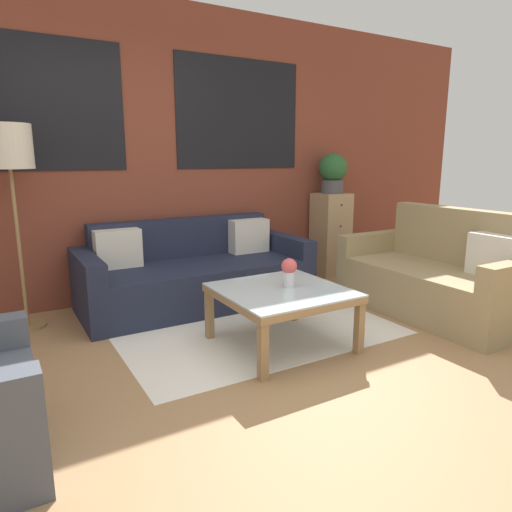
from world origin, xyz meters
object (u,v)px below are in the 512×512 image
object	(u,v)px
coffee_table	(281,298)
flower_vase	(289,270)
floor_lamp	(9,156)
potted_plant	(333,172)
settee_vintage	(437,279)
couch_dark	(195,275)
drawer_cabinet	(330,234)

from	to	relation	value
coffee_table	flower_vase	world-z (taller)	flower_vase
floor_lamp	potted_plant	size ratio (longest dim) A/B	3.57
settee_vintage	coffee_table	bearing A→B (deg)	177.27
couch_dark	floor_lamp	xyz separation A→B (m)	(-1.44, 0.10, 1.10)
drawer_cabinet	flower_vase	distance (m)	2.18
flower_vase	settee_vintage	bearing A→B (deg)	-3.38
coffee_table	potted_plant	world-z (taller)	potted_plant
floor_lamp	potted_plant	xyz separation A→B (m)	(3.26, 0.13, -0.18)
coffee_table	potted_plant	size ratio (longest dim) A/B	1.91
potted_plant	flower_vase	xyz separation A→B (m)	(-1.60, -1.48, -0.64)
drawer_cabinet	flower_vase	size ratio (longest dim) A/B	4.49
settee_vintage	couch_dark	bearing A→B (deg)	142.58
potted_plant	flower_vase	bearing A→B (deg)	-137.28
coffee_table	potted_plant	distance (m)	2.39
couch_dark	coffee_table	world-z (taller)	couch_dark
couch_dark	drawer_cabinet	distance (m)	1.85
floor_lamp	drawer_cabinet	bearing A→B (deg)	2.32
flower_vase	couch_dark	bearing A→B (deg)	99.93
settee_vintage	potted_plant	distance (m)	1.81
coffee_table	couch_dark	bearing A→B (deg)	96.55
flower_vase	floor_lamp	bearing A→B (deg)	140.97
settee_vintage	flower_vase	bearing A→B (deg)	176.62
couch_dark	floor_lamp	bearing A→B (deg)	175.86
settee_vintage	potted_plant	size ratio (longest dim) A/B	3.59
floor_lamp	potted_plant	distance (m)	3.27
drawer_cabinet	potted_plant	world-z (taller)	potted_plant
settee_vintage	floor_lamp	world-z (taller)	floor_lamp
coffee_table	settee_vintage	bearing A→B (deg)	-2.73
couch_dark	floor_lamp	size ratio (longest dim) A/B	1.31
floor_lamp	drawer_cabinet	distance (m)	3.39
coffee_table	flower_vase	size ratio (longest dim) A/B	4.06
coffee_table	potted_plant	xyz separation A→B (m)	(1.67, 1.49, 0.83)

